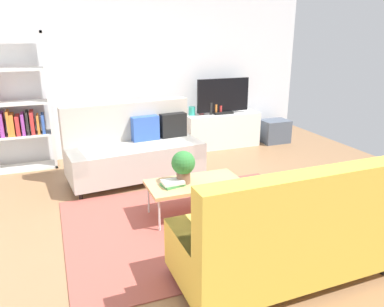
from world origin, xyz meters
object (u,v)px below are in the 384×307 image
at_px(couch_green, 287,235).
at_px(potted_plant, 183,165).
at_px(vase_0, 192,111).
at_px(tv_console, 222,130).
at_px(coffee_table, 195,184).
at_px(vase_1, 201,110).
at_px(storage_trunk, 275,131).
at_px(bottle_2, 221,110).
at_px(couch_beige, 135,149).
at_px(bookshelf, 10,109).
at_px(tv, 223,97).
at_px(table_book_0, 173,184).
at_px(bottle_0, 211,109).
at_px(bottle_1, 216,109).

bearing_deg(couch_green, potted_plant, 105.09).
xyz_separation_m(couch_green, vase_0, (0.62, 3.89, 0.28)).
bearing_deg(vase_0, tv_console, -4.93).
distance_m(coffee_table, vase_0, 2.65).
xyz_separation_m(tv_console, vase_1, (-0.40, 0.05, 0.40)).
height_order(storage_trunk, vase_1, vase_1).
bearing_deg(coffee_table, potted_plant, 166.92).
bearing_deg(bottle_2, coffee_table, -121.10).
bearing_deg(potted_plant, coffee_table, -13.08).
distance_m(potted_plant, vase_0, 2.65).
bearing_deg(couch_green, couch_beige, 102.50).
xyz_separation_m(potted_plant, bottle_2, (1.56, 2.35, 0.08)).
relative_size(couch_green, coffee_table, 1.74).
distance_m(bookshelf, vase_0, 2.96).
bearing_deg(vase_1, vase_0, 180.00).
relative_size(storage_trunk, potted_plant, 1.37).
height_order(tv, bottle_2, tv).
xyz_separation_m(table_book_0, bottle_2, (1.71, 2.39, 0.28)).
relative_size(vase_0, bottle_0, 0.69).
bearing_deg(couch_green, vase_0, 80.07).
relative_size(storage_trunk, vase_1, 3.24).
height_order(potted_plant, vase_0, potted_plant).
height_order(potted_plant, bottle_2, potted_plant).
relative_size(couch_beige, table_book_0, 8.23).
distance_m(coffee_table, potted_plant, 0.28).
relative_size(couch_beige, vase_0, 12.66).
bearing_deg(vase_1, table_book_0, -118.70).
distance_m(tv, storage_trunk, 1.32).
bearing_deg(table_book_0, bottle_0, 57.66).
bearing_deg(vase_1, potted_plant, -116.47).
height_order(tv, table_book_0, tv).
distance_m(couch_green, bottle_1, 3.95).
bearing_deg(bookshelf, vase_0, 0.58).
bearing_deg(table_book_0, couch_beige, 94.70).
bearing_deg(bottle_0, coffee_table, -117.57).
height_order(storage_trunk, bottle_0, bottle_0).
xyz_separation_m(bottle_1, bottle_2, (0.09, 0.00, -0.01)).
distance_m(couch_beige, tv_console, 2.13).
bearing_deg(storage_trunk, bookshelf, 178.52).
xyz_separation_m(coffee_table, tv_console, (1.49, 2.42, -0.07)).
bearing_deg(bookshelf, potted_plant, -51.43).
bearing_deg(bottle_2, couch_green, -106.79).
distance_m(couch_green, bottle_0, 3.93).
bearing_deg(bottle_2, bottle_1, 180.00).
xyz_separation_m(couch_green, tv, (1.20, 3.82, 0.51)).
bearing_deg(bottle_2, vase_1, 165.49).
xyz_separation_m(vase_0, bottle_2, (0.53, -0.09, -0.00)).
relative_size(couch_green, tv, 1.91).
relative_size(storage_trunk, vase_0, 3.33).
height_order(potted_plant, bottle_0, bottle_0).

